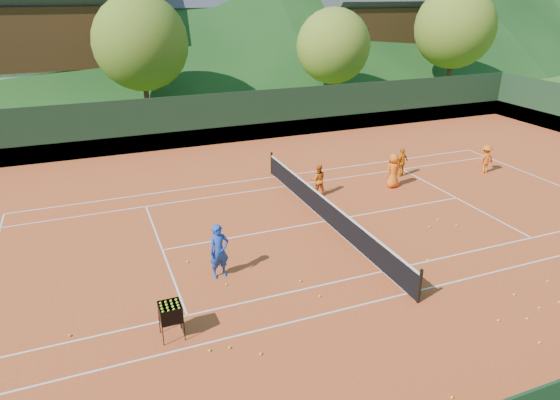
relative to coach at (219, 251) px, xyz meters
name	(u,v)px	position (x,y,z in m)	size (l,w,h in m)	color
ground	(326,222)	(4.97, 2.43, -0.92)	(400.00, 400.00, 0.00)	#315019
clay_court	(326,221)	(4.97, 2.43, -0.91)	(40.00, 24.00, 0.02)	#B9451E
coach	(219,251)	(0.00, 0.00, 0.00)	(0.65, 0.43, 1.79)	#1C44B6
student_a	(318,180)	(5.88, 5.05, -0.19)	(0.69, 0.54, 1.42)	orange
student_b	(402,162)	(10.71, 5.73, -0.18)	(0.84, 0.35, 1.43)	orange
student_c	(393,171)	(9.47, 4.62, -0.10)	(0.78, 0.51, 1.60)	orange
student_d	(486,159)	(14.86, 4.60, -0.18)	(0.92, 0.53, 1.43)	orange
tennis_ball_0	(452,397)	(3.41, -6.94, -0.86)	(0.07, 0.07, 0.07)	#C9ED27
tennis_ball_1	(548,281)	(9.41, -4.15, -0.86)	(0.07, 0.07, 0.07)	#C9ED27
tennis_ball_3	(320,296)	(2.43, -2.24, -0.86)	(0.07, 0.07, 0.07)	#C9ED27
tennis_ball_4	(559,302)	(8.76, -5.12, -0.86)	(0.07, 0.07, 0.07)	#C9ED27
tennis_ball_5	(188,262)	(-0.80, 1.22, -0.86)	(0.07, 0.07, 0.07)	#C9ED27
tennis_ball_6	(438,219)	(9.16, 0.85, -0.86)	(0.07, 0.07, 0.07)	#C9ED27
tennis_ball_7	(226,284)	(0.02, -0.60, -0.86)	(0.07, 0.07, 0.07)	#C9ED27
tennis_ball_8	(456,226)	(9.45, 0.13, -0.86)	(0.07, 0.07, 0.07)	#C9ED27
tennis_ball_9	(514,295)	(7.85, -4.34, -0.86)	(0.07, 0.07, 0.07)	#C9ED27
tennis_ball_10	(527,319)	(7.27, -5.37, -0.86)	(0.07, 0.07, 0.07)	#C9ED27
tennis_ball_11	(498,320)	(6.48, -5.14, -0.86)	(0.07, 0.07, 0.07)	#C9ED27
tennis_ball_12	(210,351)	(-1.22, -3.40, -0.86)	(0.07, 0.07, 0.07)	#C9ED27
tennis_ball_13	(261,354)	(-0.07, -4.00, -0.86)	(0.07, 0.07, 0.07)	#C9ED27
tennis_ball_15	(539,343)	(6.76, -6.26, -0.86)	(0.07, 0.07, 0.07)	#C9ED27
tennis_ball_16	(429,227)	(8.41, 0.42, -0.86)	(0.07, 0.07, 0.07)	#C9ED27
tennis_ball_17	(230,348)	(-0.72, -3.48, -0.86)	(0.07, 0.07, 0.07)	#C9ED27
tennis_ball_19	(539,308)	(8.00, -5.12, -0.86)	(0.07, 0.07, 0.07)	#C9ED27
tennis_ball_20	(428,260)	(6.76, -1.65, -0.86)	(0.07, 0.07, 0.07)	#C9ED27
tennis_ball_21	(300,281)	(2.23, -1.28, -0.86)	(0.07, 0.07, 0.07)	#C9ED27
tennis_ball_22	(70,336)	(-4.50, -1.45, -0.86)	(0.07, 0.07, 0.07)	#C9ED27
tennis_ball_24	(356,231)	(5.60, 1.17, -0.86)	(0.07, 0.07, 0.07)	#C9ED27
court_lines	(326,221)	(4.97, 2.43, -0.89)	(23.83, 11.03, 0.00)	silver
tennis_net	(326,210)	(4.97, 2.43, -0.40)	(0.10, 12.07, 1.10)	black
perimeter_fence	(327,192)	(4.97, 2.43, 0.35)	(40.40, 24.24, 3.00)	black
ball_hopper	(170,313)	(-1.98, -2.46, -0.15)	(0.57, 0.57, 1.00)	black
chalet_left	(47,28)	(-5.03, 32.43, 4.73)	(13.80, 9.93, 12.92)	beige
chalet_mid	(227,28)	(10.97, 36.43, 4.07)	(12.65, 8.82, 11.45)	beige
chalet_right	(372,24)	(24.97, 32.43, 4.34)	(11.50, 8.82, 11.91)	beige
tree_b	(141,43)	(0.97, 22.43, 4.28)	(6.40, 6.40, 8.40)	#42281A
tree_c	(333,46)	(14.97, 21.43, 3.63)	(5.60, 5.60, 7.35)	#3F2619
tree_d	(455,28)	(26.97, 22.43, 4.60)	(6.80, 6.80, 8.93)	#3C2418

